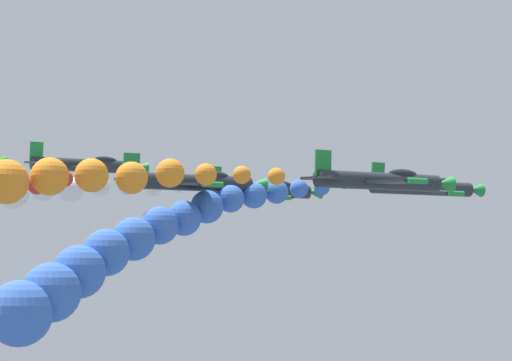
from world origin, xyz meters
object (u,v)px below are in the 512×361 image
object	(u,v)px
airplane_left_inner	(262,190)
airplane_right_inner	(381,181)
airplane_left_outer	(192,182)
airplane_lead	(424,188)
airplane_right_outer	(86,165)

from	to	relation	value
airplane_left_inner	airplane_right_inner	bearing A→B (deg)	-4.65
airplane_left_inner	airplane_right_inner	world-z (taller)	airplane_left_inner
airplane_right_inner	airplane_left_outer	distance (m)	12.75
airplane_lead	airplane_left_inner	distance (m)	13.15
airplane_right_inner	airplane_right_outer	xyz separation A→B (m)	(-29.56, -9.90, 3.13)
airplane_left_inner	airplane_right_inner	size ratio (longest dim) A/B	1.00
airplane_lead	airplane_right_outer	bearing A→B (deg)	-134.25
airplane_left_inner	airplane_left_outer	distance (m)	15.02
airplane_right_inner	airplane_left_outer	size ratio (longest dim) A/B	1.00
airplane_lead	airplane_right_inner	world-z (taller)	airplane_lead
airplane_left_outer	airplane_right_inner	bearing A→B (deg)	45.83
airplane_right_outer	airplane_lead	bearing A→B (deg)	45.75
airplane_right_outer	airplane_left_inner	bearing A→B (deg)	48.42
airplane_left_inner	airplane_left_outer	bearing A→B (deg)	-45.62
airplane_left_inner	airplane_left_outer	size ratio (longest dim) A/B	1.00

